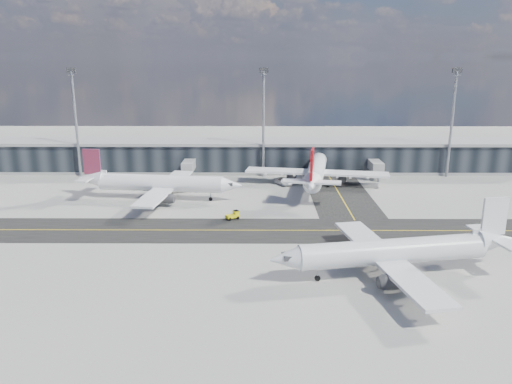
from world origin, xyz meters
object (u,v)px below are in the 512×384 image
airliner_redtail (316,170)px  service_van (283,181)px  airliner_af (159,183)px  airliner_near (396,252)px  baggage_tug (234,215)px

airliner_redtail → service_van: (-8.12, 1.62, -3.31)m
airliner_af → airliner_redtail: airliner_redtail is taller
airliner_redtail → airliner_near: (5.93, -53.12, -0.44)m
airliner_redtail → baggage_tug: airliner_redtail is taller
service_van → airliner_near: bearing=-101.0°
airliner_af → airliner_near: size_ratio=1.00×
airliner_redtail → airliner_af: bearing=-152.2°
service_van → baggage_tug: bearing=-137.2°
airliner_near → service_van: size_ratio=6.20×
airliner_redtail → airliner_near: airliner_redtail is taller
airliner_af → airliner_near: 59.50m
airliner_af → service_van: bearing=121.9°
airliner_near → service_van: bearing=3.9°
airliner_near → airliner_af: bearing=35.9°
airliner_near → service_van: airliner_near is taller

